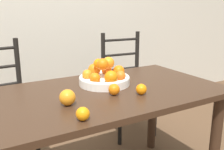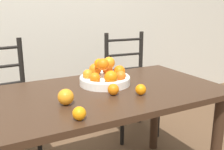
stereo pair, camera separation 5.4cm
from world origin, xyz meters
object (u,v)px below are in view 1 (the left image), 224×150
at_px(orange_loose_1, 67,97).
at_px(orange_loose_3, 114,89).
at_px(orange_loose_2, 141,89).
at_px(fruit_bowl, 105,77).
at_px(chair_right, 127,86).
at_px(chair_left, 1,109).
at_px(orange_loose_0, 83,114).

relative_size(orange_loose_1, orange_loose_3, 1.27).
bearing_deg(orange_loose_3, orange_loose_2, -26.70).
xyz_separation_m(fruit_bowl, orange_loose_3, (-0.05, -0.21, -0.02)).
bearing_deg(fruit_bowl, chair_right, 46.38).
height_order(orange_loose_1, orange_loose_2, orange_loose_1).
bearing_deg(fruit_bowl, chair_left, 133.84).
xyz_separation_m(orange_loose_1, orange_loose_2, (0.43, -0.05, -0.01)).
xyz_separation_m(orange_loose_0, orange_loose_1, (0.01, 0.21, 0.01)).
bearing_deg(chair_left, orange_loose_2, -57.62).
distance_m(fruit_bowl, chair_right, 0.89).
height_order(orange_loose_2, orange_loose_3, orange_loose_3).
bearing_deg(orange_loose_2, chair_right, 61.20).
xyz_separation_m(fruit_bowl, orange_loose_2, (0.09, -0.28, -0.02)).
height_order(orange_loose_0, orange_loose_3, orange_loose_3).
bearing_deg(orange_loose_2, fruit_bowl, 106.89).
distance_m(chair_left, chair_right, 1.15).
bearing_deg(chair_right, orange_loose_2, -114.21).
height_order(orange_loose_0, orange_loose_2, same).
bearing_deg(orange_loose_0, orange_loose_2, 19.72).
distance_m(fruit_bowl, orange_loose_0, 0.56).
height_order(orange_loose_0, orange_loose_1, orange_loose_1).
height_order(orange_loose_2, chair_left, chair_left).
distance_m(orange_loose_0, orange_loose_2, 0.46).
distance_m(fruit_bowl, chair_left, 0.89).
xyz_separation_m(fruit_bowl, chair_left, (-0.58, 0.60, -0.32)).
bearing_deg(orange_loose_1, orange_loose_2, -6.99).
bearing_deg(chair_right, orange_loose_0, -126.97).
bearing_deg(chair_left, chair_right, -4.47).
relative_size(orange_loose_3, chair_right, 0.07).
height_order(orange_loose_3, chair_right, chair_right).
xyz_separation_m(fruit_bowl, orange_loose_1, (-0.34, -0.23, -0.01)).
bearing_deg(fruit_bowl, orange_loose_1, -145.96).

